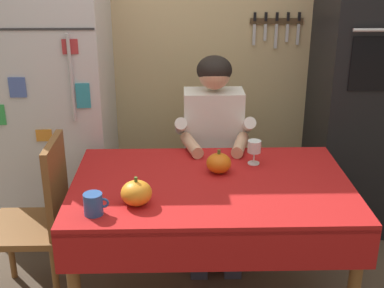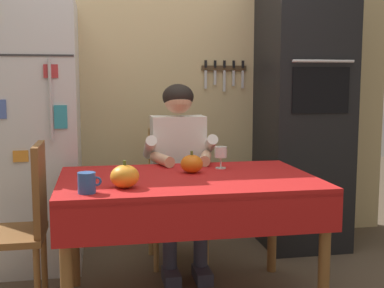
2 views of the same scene
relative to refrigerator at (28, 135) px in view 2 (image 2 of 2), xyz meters
The scene contains 11 objects.
back_wall_assembly 1.15m from the refrigerator, 21.32° to the left, with size 3.70×0.13×2.60m.
refrigerator is the anchor object (origin of this frame).
wall_oven 2.01m from the refrigerator, ahead, with size 0.60×0.64×2.10m.
dining_table 1.32m from the refrigerator, 42.91° to the right, with size 1.40×0.90×0.74m.
chair_behind_person 1.08m from the refrigerator, ahead, with size 0.40×0.40×0.93m.
seated_person 1.05m from the refrigerator, 15.60° to the right, with size 0.47×0.55×1.25m.
chair_left_side 0.87m from the refrigerator, 86.35° to the right, with size 0.40×0.40×0.93m.
coffee_mug 1.25m from the refrigerator, 70.68° to the right, with size 0.11×0.08×0.10m.
wine_glass 1.36m from the refrigerator, 28.28° to the right, with size 0.07×0.07×0.13m.
pumpkin_large 1.24m from the refrigerator, 61.40° to the right, with size 0.14×0.14×0.14m.
pumpkin_medium 1.25m from the refrigerator, 36.99° to the right, with size 0.13×0.13×0.13m.
Camera 2 is at (-0.48, -2.60, 1.27)m, focal length 47.10 mm.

